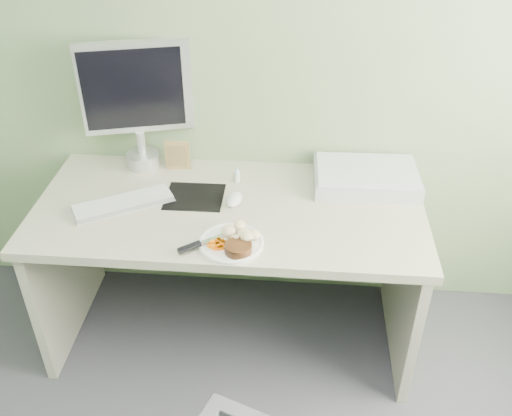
# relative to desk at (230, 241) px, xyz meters

# --- Properties ---
(wall_back) EXTENTS (3.50, 0.00, 3.50)m
(wall_back) POSITION_rel_desk_xyz_m (0.00, 0.38, 0.80)
(wall_back) COLOR gray
(wall_back) RESTS_ON floor
(desk) EXTENTS (1.60, 0.75, 0.73)m
(desk) POSITION_rel_desk_xyz_m (0.00, 0.00, 0.00)
(desk) COLOR #AFAA93
(desk) RESTS_ON floor
(plate) EXTENTS (0.24, 0.24, 0.01)m
(plate) POSITION_rel_desk_xyz_m (0.04, -0.25, 0.19)
(plate) COLOR white
(plate) RESTS_ON desk
(steak) EXTENTS (0.12, 0.12, 0.03)m
(steak) POSITION_rel_desk_xyz_m (0.07, -0.31, 0.21)
(steak) COLOR black
(steak) RESTS_ON plate
(potato_pile) EXTENTS (0.13, 0.11, 0.06)m
(potato_pile) POSITION_rel_desk_xyz_m (0.08, -0.22, 0.23)
(potato_pile) COLOR tan
(potato_pile) RESTS_ON plate
(carrot_heap) EXTENTS (0.07, 0.06, 0.04)m
(carrot_heap) POSITION_rel_desk_xyz_m (-0.01, -0.30, 0.22)
(carrot_heap) COLOR #FA6A05
(carrot_heap) RESTS_ON plate
(steak_knife) EXTENTS (0.20, 0.16, 0.02)m
(steak_knife) POSITION_rel_desk_xyz_m (-0.08, -0.29, 0.21)
(steak_knife) COLOR silver
(steak_knife) RESTS_ON plate
(mousepad) EXTENTS (0.24, 0.22, 0.00)m
(mousepad) POSITION_rel_desk_xyz_m (-0.15, 0.05, 0.18)
(mousepad) COLOR black
(mousepad) RESTS_ON desk
(keyboard) EXTENTS (0.40, 0.30, 0.02)m
(keyboard) POSITION_rel_desk_xyz_m (-0.43, -0.03, 0.20)
(keyboard) COLOR white
(keyboard) RESTS_ON desk
(computer_mouse) EXTENTS (0.08, 0.12, 0.04)m
(computer_mouse) POSITION_rel_desk_xyz_m (0.02, 0.02, 0.20)
(computer_mouse) COLOR white
(computer_mouse) RESTS_ON desk
(photo_frame) EXTENTS (0.11, 0.02, 0.14)m
(photo_frame) POSITION_rel_desk_xyz_m (-0.26, 0.28, 0.25)
(photo_frame) COLOR #A5814D
(photo_frame) RESTS_ON desk
(eyedrop_bottle) EXTENTS (0.02, 0.02, 0.07)m
(eyedrop_bottle) POSITION_rel_desk_xyz_m (0.01, 0.19, 0.22)
(eyedrop_bottle) COLOR white
(eyedrop_bottle) RESTS_ON desk
(scanner) EXTENTS (0.45, 0.31, 0.07)m
(scanner) POSITION_rel_desk_xyz_m (0.57, 0.21, 0.22)
(scanner) COLOR #ADB0B4
(scanner) RESTS_ON desk
(monitor) EXTENTS (0.47, 0.18, 0.57)m
(monitor) POSITION_rel_desk_xyz_m (-0.43, 0.32, 0.50)
(monitor) COLOR silver
(monitor) RESTS_ON desk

